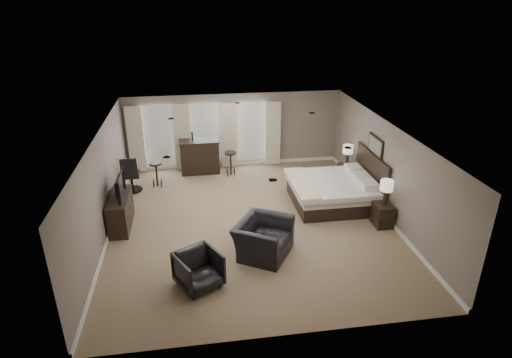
{
  "coord_description": "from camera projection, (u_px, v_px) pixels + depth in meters",
  "views": [
    {
      "loc": [
        -1.4,
        -10.13,
        5.81
      ],
      "look_at": [
        0.2,
        0.4,
        1.1
      ],
      "focal_mm": 30.0,
      "sensor_mm": 36.0,
      "label": 1
    }
  ],
  "objects": [
    {
      "name": "nightstand_far",
      "position": [
        346.0,
        173.0,
        14.06
      ],
      "size": [
        0.44,
        0.54,
        0.59
      ],
      "primitive_type": "cube",
      "color": "black",
      "rests_on": "ground"
    },
    {
      "name": "desk_chair",
      "position": [
        131.0,
        174.0,
        13.3
      ],
      "size": [
        0.61,
        0.61,
        1.17
      ],
      "primitive_type": "cube",
      "rotation": [
        0.0,
        0.0,
        3.17
      ],
      "color": "black",
      "rests_on": "ground"
    },
    {
      "name": "armchair_near",
      "position": [
        263.0,
        233.0,
        10.07
      ],
      "size": [
        1.42,
        1.57,
        1.15
      ],
      "primitive_type": "imported",
      "rotation": [
        0.0,
        0.0,
        1.02
      ],
      "color": "black",
      "rests_on": "ground"
    },
    {
      "name": "lamp_near",
      "position": [
        386.0,
        193.0,
        11.16
      ],
      "size": [
        0.34,
        0.34,
        0.7
      ],
      "primitive_type": "cube",
      "color": "beige",
      "rests_on": "nightstand_near"
    },
    {
      "name": "lamp_far",
      "position": [
        348.0,
        155.0,
        13.8
      ],
      "size": [
        0.33,
        0.33,
        0.68
      ],
      "primitive_type": "cube",
      "color": "beige",
      "rests_on": "nightstand_far"
    },
    {
      "name": "bed",
      "position": [
        335.0,
        180.0,
        12.44
      ],
      "size": [
        2.36,
        2.25,
        1.5
      ],
      "primitive_type": "cube",
      "color": "silver",
      "rests_on": "ground"
    },
    {
      "name": "window_bay",
      "position": [
        206.0,
        136.0,
        14.79
      ],
      "size": [
        5.25,
        0.2,
        2.3
      ],
      "color": "silver",
      "rests_on": "room"
    },
    {
      "name": "bar_stool_left",
      "position": [
        157.0,
        174.0,
        13.68
      ],
      "size": [
        0.41,
        0.41,
        0.82
      ],
      "primitive_type": "cube",
      "rotation": [
        0.0,
        0.0,
        -0.06
      ],
      "color": "black",
      "rests_on": "ground"
    },
    {
      "name": "bar_stool_right",
      "position": [
        231.0,
        163.0,
        14.54
      ],
      "size": [
        0.52,
        0.52,
        0.83
      ],
      "primitive_type": "cube",
      "rotation": [
        0.0,
        0.0,
        0.43
      ],
      "color": "black",
      "rests_on": "ground"
    },
    {
      "name": "dresser",
      "position": [
        121.0,
        211.0,
        11.34
      ],
      "size": [
        0.49,
        1.52,
        0.88
      ],
      "primitive_type": "cube",
      "color": "black",
      "rests_on": "ground"
    },
    {
      "name": "tv",
      "position": [
        118.0,
        194.0,
        11.13
      ],
      "size": [
        0.61,
        1.07,
        0.14
      ],
      "primitive_type": "imported",
      "rotation": [
        0.0,
        0.0,
        1.57
      ],
      "color": "black",
      "rests_on": "dresser"
    },
    {
      "name": "wall_art",
      "position": [
        375.0,
        146.0,
        12.19
      ],
      "size": [
        0.04,
        0.96,
        0.56
      ],
      "primitive_type": "cube",
      "color": "slate",
      "rests_on": "room"
    },
    {
      "name": "room",
      "position": [
        251.0,
        179.0,
        11.17
      ],
      "size": [
        7.6,
        8.6,
        2.64
      ],
      "color": "#806C51",
      "rests_on": "ground"
    },
    {
      "name": "nightstand_near",
      "position": [
        383.0,
        215.0,
        11.43
      ],
      "size": [
        0.46,
        0.56,
        0.61
      ],
      "primitive_type": "cube",
      "color": "black",
      "rests_on": "ground"
    },
    {
      "name": "armchair_far",
      "position": [
        199.0,
        268.0,
        9.02
      ],
      "size": [
        1.13,
        1.11,
        0.88
      ],
      "primitive_type": "imported",
      "rotation": [
        0.0,
        0.0,
        0.49
      ],
      "color": "black",
      "rests_on": "ground"
    },
    {
      "name": "bar_counter",
      "position": [
        200.0,
        156.0,
        14.68
      ],
      "size": [
        1.35,
        0.7,
        1.18
      ],
      "primitive_type": "cube",
      "color": "black",
      "rests_on": "ground"
    }
  ]
}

